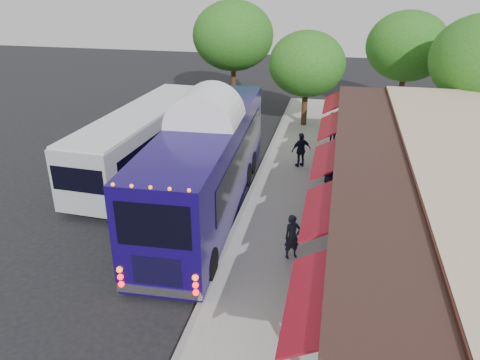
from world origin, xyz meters
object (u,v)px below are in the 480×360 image
Objects in this scene: city_bus at (144,138)px; ped_a at (292,237)px; coach_bus at (207,160)px; ped_b at (328,175)px; ped_c at (301,150)px; sign_board at (353,228)px; ped_d at (333,129)px.

city_bus is 7.22× the size of ped_a.
ped_b is (4.85, 2.30, -1.22)m from coach_bus.
city_bus is at bearing 138.83° from coach_bus.
ped_c is at bearing 63.30° from ped_a.
sign_board is at bearing -20.23° from coach_bus.
sign_board is at bearing 83.18° from ped_d.
ped_b is 4.37m from sign_board.
coach_bus is 6.24m from ped_c.
sign_board is (5.93, -1.93, -1.35)m from coach_bus.
city_bus reaches higher than ped_a.
city_bus is 11.30× the size of sign_board.
sign_board is at bearing 101.29° from ped_b.
city_bus is 6.57× the size of ped_c.
city_bus is at bearing 110.76° from ped_a.
ped_d is at bearing -144.05° from ped_c.
ped_b is at bearing 124.13° from sign_board.
ped_a reaches higher than sign_board.
ped_d is 1.82× the size of sign_board.
ped_d is at bearing -92.98° from ped_b.
ped_c is at bearing 129.57° from sign_board.
ped_b is 1.62× the size of sign_board.
ped_b is at bearing 50.08° from ped_a.
city_bus is 10.47m from ped_a.
sign_board is (1.08, -4.24, -0.14)m from ped_b.
ped_c is 1.72× the size of sign_board.
ped_c reaches higher than sign_board.
ped_b is (9.05, -1.10, -0.72)m from city_bus.
coach_bus is at bearing 110.47° from ped_a.
ped_d is (-0.00, 6.47, 0.10)m from ped_b.
coach_bus is at bearing 23.61° from ped_c.
ped_d is at bearing 58.90° from coach_bus.
ped_d reaches higher than ped_b.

